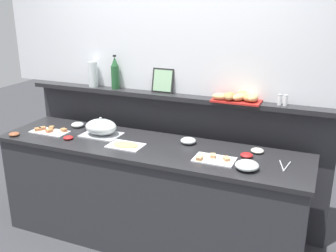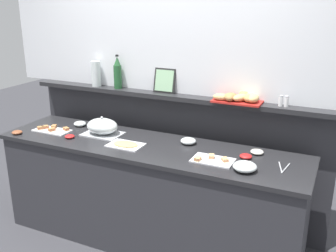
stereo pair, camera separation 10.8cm
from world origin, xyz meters
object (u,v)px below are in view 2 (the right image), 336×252
at_px(condiment_bowl_teal, 257,152).
at_px(serving_tongs, 283,168).
at_px(glass_bowl_medium, 245,167).
at_px(salt_shaker, 281,101).
at_px(pepper_shaker, 286,101).
at_px(framed_picture, 165,81).
at_px(cold_cuts_platter, 126,145).
at_px(water_carafe, 96,74).
at_px(sandwich_platter_rear, 212,160).
at_px(condiment_bowl_red, 246,156).
at_px(glass_bowl_small, 188,141).
at_px(wine_bottle_green, 118,73).
at_px(condiment_bowl_cream, 70,136).
at_px(serving_cloche, 102,127).
at_px(bread_basket, 240,98).
at_px(condiment_bowl_dark, 17,132).
at_px(sandwich_platter_front, 52,130).
at_px(glass_bowl_large, 80,124).

height_order(condiment_bowl_teal, serving_tongs, condiment_bowl_teal).
bearing_deg(glass_bowl_medium, salt_shaker, 79.18).
xyz_separation_m(pepper_shaker, framed_picture, (-1.08, 0.04, 0.06)).
relative_size(cold_cuts_platter, water_carafe, 1.19).
height_order(sandwich_platter_rear, serving_tongs, sandwich_platter_rear).
distance_m(cold_cuts_platter, condiment_bowl_red, 0.97).
bearing_deg(pepper_shaker, serving_tongs, -79.77).
xyz_separation_m(cold_cuts_platter, glass_bowl_medium, (1.01, -0.07, 0.02)).
bearing_deg(cold_cuts_platter, sandwich_platter_rear, 0.26).
height_order(glass_bowl_medium, glass_bowl_small, glass_bowl_medium).
bearing_deg(glass_bowl_medium, wine_bottle_green, 156.64).
distance_m(condiment_bowl_cream, salt_shaker, 1.79).
bearing_deg(serving_cloche, bread_basket, 18.09).
height_order(salt_shaker, bread_basket, salt_shaker).
xyz_separation_m(condiment_bowl_dark, serving_tongs, (2.27, 0.24, -0.01)).
xyz_separation_m(sandwich_platter_front, cold_cuts_platter, (0.80, -0.04, -0.00)).
relative_size(glass_bowl_small, serving_tongs, 0.70).
distance_m(cold_cuts_platter, bread_basket, 1.01).
bearing_deg(glass_bowl_medium, condiment_bowl_red, 102.35).
distance_m(bread_basket, framed_picture, 0.71).
bearing_deg(salt_shaker, condiment_bowl_red, -113.90).
distance_m(salt_shaker, framed_picture, 1.04).
height_order(bread_basket, water_carafe, water_carafe).
distance_m(sandwich_platter_rear, pepper_shaker, 0.76).
relative_size(glass_bowl_large, condiment_bowl_dark, 1.28).
height_order(condiment_bowl_teal, bread_basket, bread_basket).
height_order(glass_bowl_medium, condiment_bowl_dark, glass_bowl_medium).
xyz_separation_m(condiment_bowl_red, framed_picture, (-0.87, 0.41, 0.43)).
distance_m(condiment_bowl_dark, condiment_bowl_cream, 0.50).
relative_size(glass_bowl_large, salt_shaker, 1.34).
height_order(condiment_bowl_red, pepper_shaker, pepper_shaker).
height_order(condiment_bowl_dark, salt_shaker, salt_shaker).
bearing_deg(sandwich_platter_front, serving_cloche, 12.26).
bearing_deg(glass_bowl_large, water_carafe, 84.09).
xyz_separation_m(condiment_bowl_cream, bread_basket, (1.33, 0.56, 0.36)).
distance_m(sandwich_platter_rear, glass_bowl_medium, 0.27).
distance_m(sandwich_platter_front, glass_bowl_large, 0.27).
xyz_separation_m(serving_cloche, framed_picture, (0.41, 0.42, 0.37)).
xyz_separation_m(sandwich_platter_front, wine_bottle_green, (0.41, 0.49, 0.47)).
height_order(condiment_bowl_red, condiment_bowl_teal, condiment_bowl_teal).
distance_m(sandwich_platter_rear, serving_cloche, 1.08).
height_order(condiment_bowl_dark, condiment_bowl_teal, condiment_bowl_teal).
bearing_deg(condiment_bowl_cream, bread_basket, 22.74).
height_order(sandwich_platter_rear, salt_shaker, salt_shaker).
relative_size(serving_cloche, serving_tongs, 1.83).
bearing_deg(cold_cuts_platter, bread_basket, 32.66).
xyz_separation_m(glass_bowl_medium, condiment_bowl_red, (-0.05, 0.23, -0.01)).
bearing_deg(condiment_bowl_teal, sandwich_platter_rear, -134.26).
bearing_deg(serving_cloche, condiment_bowl_cream, -137.72).
distance_m(cold_cuts_platter, wine_bottle_green, 0.81).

